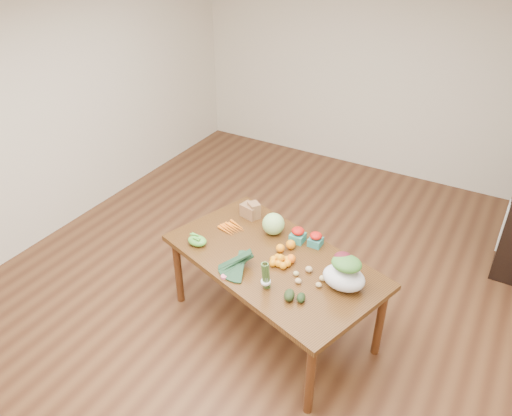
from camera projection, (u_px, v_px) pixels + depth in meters
The scene contains 24 objects.
floor at pixel (259, 284), 4.98m from camera, with size 6.00×6.00×0.00m, color brown.
room_walls at pixel (259, 163), 4.27m from camera, with size 5.02×6.02×2.70m.
dining_table at pixel (273, 293), 4.32m from camera, with size 1.80×1.00×0.75m, color #503012.
dish_towel at pixel (503, 225), 4.89m from camera, with size 0.02×0.28×0.45m, color white.
paper_bag at pixel (250, 210), 4.62m from camera, with size 0.22×0.18×0.15m, color brown, non-canonical shape.
cabbage at pixel (273, 224), 4.37m from camera, with size 0.20×0.20×0.20m, color #ABDD7F.
strawberry_basket_a at pixel (298, 236), 4.30m from camera, with size 0.12×0.12×0.11m, color #B91C0C, non-canonical shape.
strawberry_basket_b at pixel (316, 240), 4.25m from camera, with size 0.11×0.11×0.10m, color red, non-canonical shape.
orange_a at pixel (280, 248), 4.18m from camera, with size 0.07×0.07×0.07m, color orange.
orange_b at pixel (291, 244), 4.21m from camera, with size 0.08×0.08×0.08m, color orange.
orange_c at pixel (291, 259), 4.05m from camera, with size 0.08×0.08×0.08m, color orange.
mandarin_cluster at pixel (280, 259), 4.03m from camera, with size 0.18×0.18×0.10m, color orange, non-canonical shape.
carrots at pixel (232, 228), 4.47m from camera, with size 0.22×0.19×0.03m, color orange, non-canonical shape.
snap_pea_bag at pixel (197, 241), 4.26m from camera, with size 0.17×0.13×0.08m, color green.
kale_bunch at pixel (233, 264), 3.93m from camera, with size 0.32×0.40×0.16m, color #152F1D, non-canonical shape.
asparagus_bundle at pixel (266, 275), 3.74m from camera, with size 0.08×0.08×0.25m, color #436D32, non-canonical shape.
potato_a at pixel (296, 273), 3.93m from camera, with size 0.05×0.04×0.04m, color #CDC176.
potato_b at pixel (298, 281), 3.85m from camera, with size 0.05×0.05×0.04m, color tan.
potato_c at pixel (323, 278), 3.87m from camera, with size 0.06×0.05×0.05m, color tan.
potato_d at pixel (309, 269), 3.96m from camera, with size 0.06×0.05×0.05m, color tan.
potato_e at pixel (319, 285), 3.81m from camera, with size 0.05×0.04×0.04m, color tan.
avocado_a at pixel (289, 295), 3.68m from camera, with size 0.08×0.12×0.08m, color black.
avocado_b at pixel (301, 298), 3.67m from camera, with size 0.06×0.09×0.06m, color black.
salad_bag at pixel (344, 274), 3.75m from camera, with size 0.33×0.25×0.26m, color silver, non-canonical shape.
Camera 1 is at (1.88, -3.32, 3.30)m, focal length 35.00 mm.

